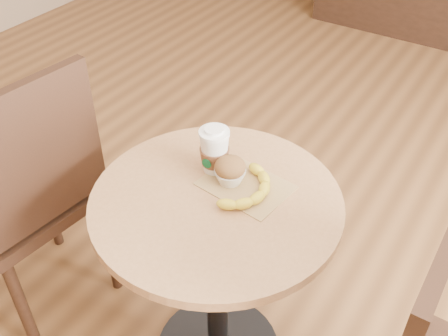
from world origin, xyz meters
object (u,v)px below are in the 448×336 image
coffee_cup (214,152)px  banana (251,190)px  muffin (230,171)px  chair_left (28,195)px  cafe_table (217,252)px

coffee_cup → banana: coffee_cup is taller
coffee_cup → muffin: coffee_cup is taller
coffee_cup → banana: bearing=-16.8°
chair_left → banana: chair_left is taller
cafe_table → banana: 0.25m
coffee_cup → banana: 0.16m
cafe_table → coffee_cup: 0.31m
chair_left → cafe_table: bearing=109.0°
cafe_table → muffin: (-0.00, 0.08, 0.26)m
banana → cafe_table: bearing=-136.0°
muffin → banana: 0.08m
chair_left → coffee_cup: 0.68m
chair_left → muffin: (0.64, 0.23, 0.23)m
cafe_table → muffin: bearing=93.4°
banana → chair_left: bearing=-160.8°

